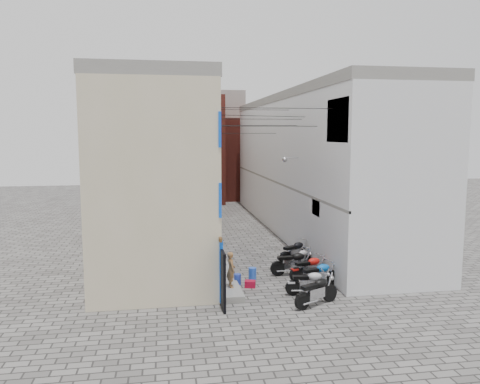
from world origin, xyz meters
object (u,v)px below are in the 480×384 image
motorcycle_g (295,250)px  water_jug_far (252,274)px  person_a (231,269)px  motorcycle_b (310,281)px  person_b (220,263)px  red_crate (250,284)px  motorcycle_d (310,267)px  motorcycle_e (293,262)px  water_jug_near (237,280)px  motorcycle_a (317,290)px  motorcycle_c (319,274)px  motorcycle_f (300,257)px

motorcycle_g → water_jug_far: bearing=-77.0°
motorcycle_g → person_a: size_ratio=1.45×
motorcycle_b → person_b: bearing=-112.6°
person_b → red_crate: person_b is taller
motorcycle_d → motorcycle_e: size_ratio=0.95×
water_jug_near → water_jug_far: (0.77, 0.59, 0.04)m
motorcycle_a → person_a: size_ratio=1.45×
motorcycle_b → water_jug_far: motorcycle_b is taller
person_a → water_jug_near: (0.42, 0.95, -0.74)m
motorcycle_c → person_a: (-3.73, -0.03, 0.37)m
motorcycle_a → motorcycle_b: bearing=148.5°
motorcycle_a → motorcycle_f: motorcycle_a is taller
motorcycle_a → motorcycle_d: size_ratio=1.04×
motorcycle_b → motorcycle_g: 4.89m
motorcycle_e → red_crate: size_ratio=4.84×
motorcycle_f → person_b: person_b is taller
water_jug_near → person_a: bearing=-113.9°
motorcycle_f → motorcycle_c: bearing=-34.2°
motorcycle_d → person_b: 4.04m
water_jug_far → motorcycle_g: bearing=43.1°
motorcycle_d → red_crate: bearing=-94.1°
motorcycle_c → water_jug_near: size_ratio=4.42×
motorcycle_e → person_a: person_a is taller
motorcycle_g → water_jug_far: motorcycle_g is taller
motorcycle_b → motorcycle_f: bearing=175.3°
motorcycle_g → water_jug_far: size_ratio=3.85×
person_b → motorcycle_e: bearing=-75.4°
motorcycle_c → red_crate: 2.92m
motorcycle_e → red_crate: 2.72m
motorcycle_d → water_jug_near: motorcycle_d is taller
motorcycle_c → motorcycle_d: size_ratio=1.03×
motorcycle_d → motorcycle_f: size_ratio=1.16×
motorcycle_e → motorcycle_f: 1.25m
motorcycle_g → red_crate: bearing=-70.6°
motorcycle_f → motorcycle_b: bearing=-43.4°
water_jug_near → motorcycle_g: bearing=42.0°
motorcycle_c → water_jug_far: size_ratio=3.84×
motorcycle_c → red_crate: (-2.83, 0.54, -0.47)m
person_a → person_b: 1.16m
motorcycle_a → motorcycle_g: size_ratio=1.00×
water_jug_far → red_crate: 1.02m
motorcycle_c → motorcycle_d: (-0.02, 1.14, -0.02)m
person_b → red_crate: size_ratio=3.23×
motorcycle_c → red_crate: size_ratio=4.73×
motorcycle_b → water_jug_near: (-2.66, 1.72, -0.33)m
motorcycle_d → person_b: person_b is taller
motorcycle_a → water_jug_near: size_ratio=4.44×
motorcycle_d → person_b: bearing=-105.4°
person_a → motorcycle_a: bearing=-127.8°
motorcycle_d → water_jug_far: size_ratio=3.72×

